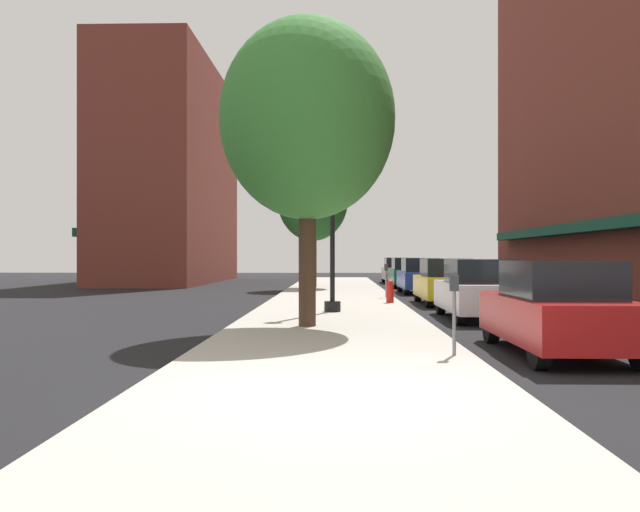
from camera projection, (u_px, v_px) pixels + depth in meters
The scene contains 15 objects.
ground_plane at pixel (438, 301), 25.79m from camera, with size 90.00×90.00×0.00m, color black.
sidewalk_slab at pixel (334, 298), 26.89m from camera, with size 4.80×50.00×0.12m, color #B7B2A8.
building_far_background at pixel (172, 176), 45.19m from camera, with size 6.80×18.00×14.34m.
lamppost at pixel (332, 206), 19.60m from camera, with size 0.48×0.48×5.90m.
fire_hydrant at pixel (390, 291), 23.40m from camera, with size 0.33×0.26×0.79m.
parking_meter_near at pixel (386, 276), 26.38m from camera, with size 0.14×0.09×1.31m.
parking_meter_far at pixel (454, 305), 10.93m from camera, with size 0.14×0.09×1.31m.
tree_near at pixel (307, 120), 15.56m from camera, with size 4.08×4.08×7.16m.
tree_mid at pixel (313, 201), 35.00m from camera, with size 3.67×3.67×6.64m.
car_red at pixel (557, 309), 11.75m from camera, with size 1.80×4.30×1.66m.
car_white at pixel (478, 290), 18.37m from camera, with size 1.80×4.30×1.66m.
car_yellow at pixel (445, 282), 24.09m from camera, with size 1.80×4.30×1.66m.
car_blue at pixel (420, 276), 31.45m from camera, with size 1.80×4.30×1.66m.
car_green at pixel (407, 273), 37.30m from camera, with size 1.80×4.30×1.66m.
car_silver at pixel (397, 271), 43.45m from camera, with size 1.80×4.30×1.66m.
Camera 1 is at (0.15, -7.90, 1.73)m, focal length 37.65 mm.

